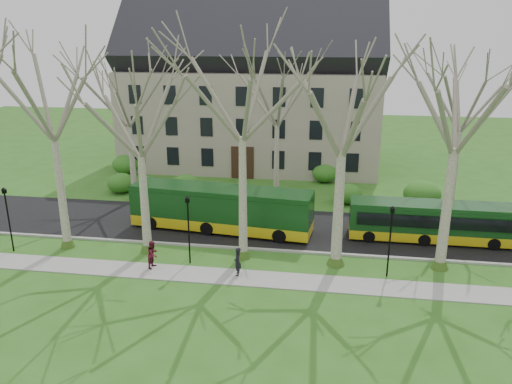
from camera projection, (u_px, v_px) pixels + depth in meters
The scene contains 13 objects.
ground at pixel (287, 262), 31.29m from camera, with size 120.00×120.00×0.00m, color #2E5F1B.
sidewalk at pixel (283, 281), 28.93m from camera, with size 70.00×2.00×0.06m, color gray.
road at pixel (294, 229), 36.45m from camera, with size 80.00×8.00×0.06m, color black.
curb at pixel (289, 251), 32.68m from camera, with size 80.00×0.25×0.14m, color #A5A39E.
building at pixel (252, 89), 52.23m from camera, with size 26.50×12.20×16.00m.
tree_row_verge at pixel (290, 152), 29.41m from camera, with size 49.00×7.00×14.00m.
tree_row_far at pixel (284, 133), 39.98m from camera, with size 33.00×7.00×12.00m.
lamp_row at pixel (286, 230), 29.55m from camera, with size 36.22×0.22×4.30m.
hedges at pixel (249, 181), 44.81m from camera, with size 30.60×8.60×2.00m.
bus_lead at pixel (221, 208), 35.81m from camera, with size 13.07×2.72×3.27m, color #113D15, non-canonical shape.
bus_follow at pixel (432, 221), 34.05m from camera, with size 11.04×2.30×2.76m, color #113D15, non-canonical shape.
pedestrian_a at pixel (238, 262), 29.29m from camera, with size 0.63×0.41×1.72m, color black.
pedestrian_b at pixel (153, 254), 30.26m from camera, with size 0.83×0.65×1.71m, color #561322.
Camera 1 is at (2.27, -28.38, 13.83)m, focal length 35.00 mm.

